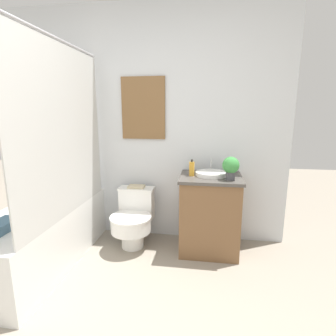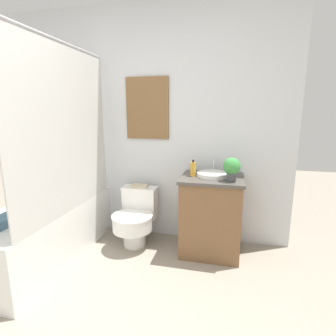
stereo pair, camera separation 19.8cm
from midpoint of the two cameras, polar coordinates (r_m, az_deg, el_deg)
name	(u,v)px [view 2 (the right image)]	position (r m, az deg, el deg)	size (l,w,h in m)	color
wall_back	(143,126)	(2.94, -3.48, 9.13)	(3.20, 0.07, 2.50)	silver
shower_area	(45,228)	(2.81, -23.38, -11.92)	(0.67, 1.51, 1.98)	white
toilet	(135,217)	(2.87, -5.11, -10.64)	(0.42, 0.55, 0.60)	white
vanity	(211,215)	(2.71, 11.43, -10.04)	(0.60, 0.52, 0.79)	brown
sink	(212,174)	(2.61, 11.82, -1.41)	(0.30, 0.34, 0.13)	white
soap_bottle	(193,169)	(2.58, 7.67, -0.25)	(0.05, 0.05, 0.16)	gold
potted_plant	(232,168)	(2.46, 15.95, 0.07)	(0.16, 0.16, 0.22)	#4C4C51
book_on_tank	(139,186)	(2.90, -4.30, -3.92)	(0.17, 0.12, 0.02)	beige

